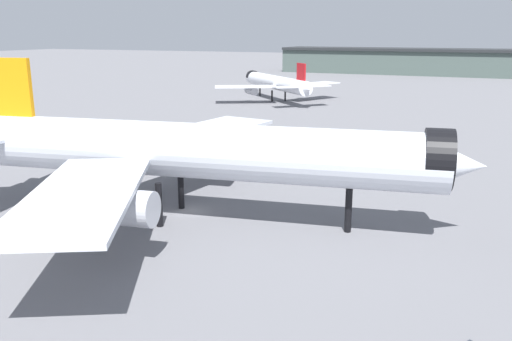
% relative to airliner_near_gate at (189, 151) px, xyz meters
% --- Properties ---
extents(ground, '(900.00, 900.00, 0.00)m').
position_rel_airliner_near_gate_xyz_m(ground, '(-1.55, 2.02, -7.46)').
color(ground, slate).
extents(airliner_near_gate, '(58.95, 53.14, 16.94)m').
position_rel_airliner_near_gate_xyz_m(airliner_near_gate, '(0.00, 0.00, 0.00)').
color(airliner_near_gate, silver).
rests_on(airliner_near_gate, ground).
extents(airliner_far_taxiway, '(35.62, 35.16, 11.66)m').
position_rel_airliner_near_gate_xyz_m(airliner_far_taxiway, '(-29.29, 100.08, -2.33)').
color(airliner_far_taxiway, silver).
rests_on(airliner_far_taxiway, ground).
extents(terminal_building, '(162.82, 24.35, 17.60)m').
position_rel_airliner_near_gate_xyz_m(terminal_building, '(13.25, 220.18, -1.29)').
color(terminal_building, '#475651').
rests_on(terminal_building, ground).
extents(service_truck_front, '(5.96, 4.06, 3.00)m').
position_rel_airliner_near_gate_xyz_m(service_truck_front, '(-3.32, 35.72, -5.87)').
color(service_truck_front, black).
rests_on(service_truck_front, ground).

